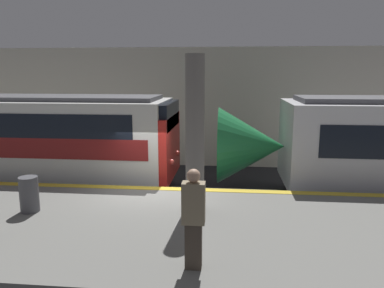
# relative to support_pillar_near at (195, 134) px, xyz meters

# --- Properties ---
(ground_plane) EXTENTS (120.00, 120.00, 0.00)m
(ground_plane) POSITION_rel_support_pillar_near_xyz_m (-1.37, 1.58, -2.85)
(ground_plane) COLOR black
(platform) EXTENTS (40.00, 5.22, 1.01)m
(platform) POSITION_rel_support_pillar_near_xyz_m (-1.37, -1.03, -2.35)
(platform) COLOR slate
(platform) RESTS_ON ground
(station_rear_barrier) EXTENTS (50.00, 0.15, 5.39)m
(station_rear_barrier) POSITION_rel_support_pillar_near_xyz_m (-1.37, 8.31, -0.16)
(station_rear_barrier) COLOR #B2AD9E
(station_rear_barrier) RESTS_ON ground
(support_pillar_near) EXTENTS (0.45, 0.45, 3.69)m
(support_pillar_near) POSITION_rel_support_pillar_near_xyz_m (0.00, 0.00, 0.00)
(support_pillar_near) COLOR slate
(support_pillar_near) RESTS_ON platform
(person_waiting) EXTENTS (0.38, 0.24, 1.73)m
(person_waiting) POSITION_rel_support_pillar_near_xyz_m (0.25, -2.86, -0.93)
(person_waiting) COLOR #473D33
(person_waiting) RESTS_ON platform
(trash_bin) EXTENTS (0.44, 0.44, 0.85)m
(trash_bin) POSITION_rel_support_pillar_near_xyz_m (-3.90, -0.63, -1.42)
(trash_bin) COLOR #4C4C51
(trash_bin) RESTS_ON platform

